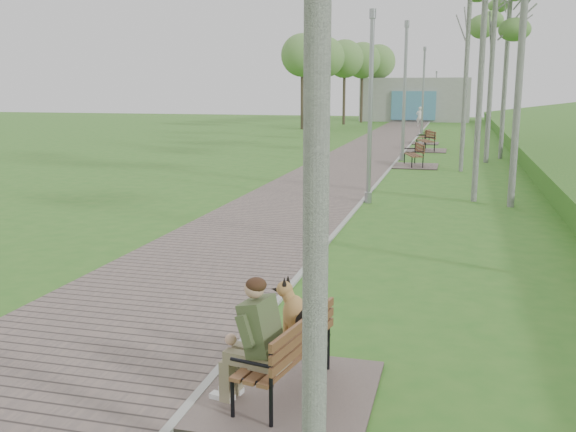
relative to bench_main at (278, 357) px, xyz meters
The scene contains 14 objects.
ground 6.09m from the bench_main, 97.54° to the left, with size 120.00×120.00×0.00m, color #326D22.
walkway 27.65m from the bench_main, 95.29° to the left, with size 3.50×67.00×0.04m, color #665853.
kerb 27.54m from the bench_main, 91.66° to the left, with size 0.10×67.00×0.05m, color #999993.
building_north 57.07m from the bench_main, 92.31° to the left, with size 10.00×5.20×4.00m.
bench_main is the anchor object (origin of this frame).
bench_second 20.32m from the bench_main, 89.92° to the left, with size 1.87×2.08×1.15m.
bench_third 27.13m from the bench_main, 89.66° to the left, with size 2.02×2.25×1.24m.
bench_far 31.38m from the bench_main, 90.25° to the left, with size 1.59×1.77×0.98m.
lamp_post_near 11.75m from the bench_main, 93.10° to the left, with size 0.20×0.20×5.17m.
lamp_post_second 22.53m from the bench_main, 91.52° to the left, with size 0.23×0.23×5.90m.
lamp_post_third 39.34m from the bench_main, 91.00° to the left, with size 0.22×0.22×5.82m.
lamp_post_far 55.05m from the bench_main, 90.39° to the left, with size 0.18×0.18×4.58m.
pedestrian_near 47.59m from the bench_main, 91.58° to the left, with size 0.59×0.38×1.61m, color white.
birch_mid_c 23.51m from the bench_main, 82.60° to the left, with size 2.68×2.68×8.39m.
Camera 1 is at (2.46, -11.96, 3.15)m, focal length 40.00 mm.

